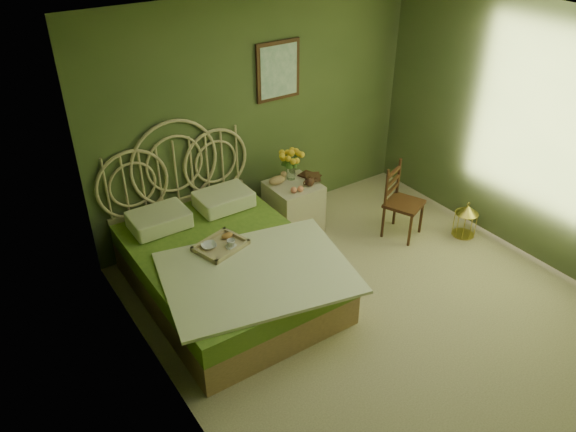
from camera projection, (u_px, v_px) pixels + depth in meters
floor at (387, 318)px, 5.28m from camera, size 4.50×4.50×0.00m
ceiling at (421, 37)px, 3.92m from camera, size 4.50×4.50×0.00m
wall_back at (259, 114)px, 6.19m from camera, size 4.00×0.00×4.00m
wall_left at (177, 284)px, 3.65m from camera, size 0.00×4.50×4.50m
wall_right at (550, 142)px, 5.55m from camera, size 0.00×4.50×4.50m
wall_art at (278, 71)px, 6.05m from camera, size 0.54×0.04×0.64m
bed at (225, 264)px, 5.47m from camera, size 1.87×2.36×1.46m
nightstand at (293, 201)px, 6.42m from camera, size 0.54×0.54×1.02m
chair at (400, 196)px, 6.30m from camera, size 0.50×0.50×0.86m
birdcage at (465, 221)px, 6.39m from camera, size 0.25×0.25×0.39m
book_lower at (306, 179)px, 6.39m from camera, size 0.24×0.27×0.02m
book_upper at (306, 177)px, 6.38m from camera, size 0.26×0.28×0.02m
cereal_bowl at (209, 246)px, 5.28m from camera, size 0.17×0.17×0.04m
coffee_cup at (231, 244)px, 5.28m from camera, size 0.10×0.10×0.08m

